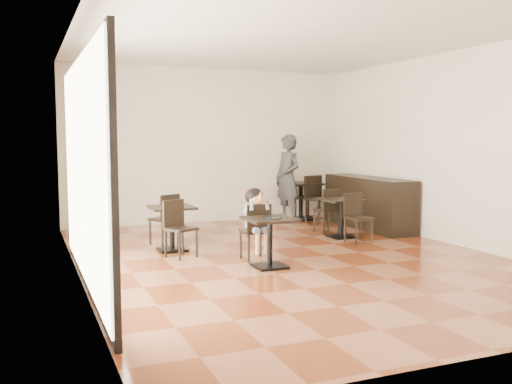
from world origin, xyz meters
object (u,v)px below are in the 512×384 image
cafe_table_back (301,201)px  chair_mid_a (326,211)px  child_table (270,243)px  child_chair (255,232)px  cafe_table_mid (342,218)px  chair_left_b (181,229)px  chair_left_a (164,219)px  child (255,224)px  chair_back_a (308,197)px  chair_mid_b (359,218)px  cafe_table_left (172,228)px  adult_patron (288,179)px  chair_back_b (319,199)px

cafe_table_back → chair_mid_a: size_ratio=0.96×
child_table → child_chair: size_ratio=0.83×
cafe_table_mid → chair_left_b: 3.14m
chair_left_a → chair_left_b: size_ratio=1.00×
child_table → child: (0.00, 0.55, 0.18)m
chair_mid_a → chair_left_a: chair_left_a is taller
cafe_table_mid → chair_back_a: size_ratio=0.72×
child_chair → chair_mid_b: chair_mid_b is taller
chair_mid_b → chair_mid_a: bearing=85.3°
chair_left_b → child: bearing=-54.7°
chair_left_a → chair_back_a: bearing=-179.3°
chair_left_a → cafe_table_left: bearing=65.2°
child → chair_back_a: child is taller
chair_back_a → cafe_table_back: bearing=-13.0°
chair_mid_a → chair_left_b: chair_left_b is taller
adult_patron → chair_back_a: adult_patron is taller
chair_mid_a → chair_back_b: (0.48, 1.18, 0.07)m
chair_left_b → chair_mid_b: bearing=-24.6°
child_table → chair_back_b: size_ratio=0.71×
cafe_table_mid → cafe_table_left: size_ratio=0.98×
child_chair → chair_back_b: size_ratio=0.86×
cafe_table_left → chair_mid_a: chair_mid_a is taller
child_table → chair_back_b: bearing=52.5°
child_chair → chair_back_a: size_ratio=0.86×
child_chair → chair_left_a: size_ratio=0.98×
cafe_table_left → chair_back_a: bearing=32.3°
chair_mid_b → chair_back_a: 2.83m
child_table → cafe_table_back: 4.60m
cafe_table_mid → cafe_table_back: size_ratio=0.86×
cafe_table_back → chair_mid_b: 2.81m
child_table → chair_left_b: chair_left_b is taller
child → chair_back_a: size_ratio=1.08×
chair_left_a → chair_left_b: (0.00, -1.10, 0.00)m
chair_back_a → adult_patron: bearing=9.9°
cafe_table_mid → chair_left_b: (-3.09, -0.56, 0.08)m
chair_left_b → chair_back_a: bearing=13.4°
cafe_table_left → chair_back_b: size_ratio=0.73×
cafe_table_back → chair_back_b: size_ratio=0.83×
cafe_table_left → chair_back_a: chair_back_a is taller
child → adult_patron: adult_patron is taller
child → cafe_table_mid: 2.41m
child_chair → cafe_table_left: (-0.96, 1.10, -0.06)m
chair_left_a → chair_back_a: size_ratio=0.88×
chair_back_b → chair_mid_a: bearing=-125.0°
child_chair → chair_mid_a: size_ratio=1.00×
chair_mid_b → chair_left_a: chair_left_a is taller
cafe_table_mid → chair_mid_a: chair_mid_a is taller
adult_patron → child_chair: bearing=-45.9°
chair_back_b → child: bearing=-145.5°
child → chair_left_b: 1.11m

